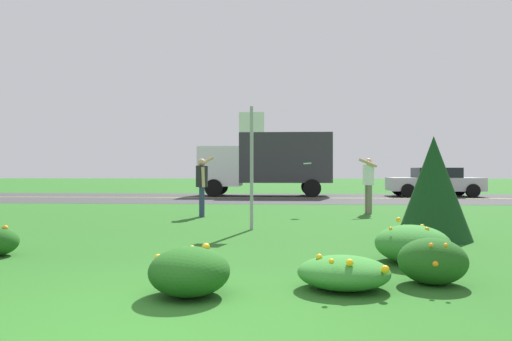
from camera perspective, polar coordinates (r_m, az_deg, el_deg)
The scene contains 14 objects.
ground_plane at distance 12.98m, azimuth -2.13°, elevation -5.83°, with size 120.00×120.00×0.00m, color #26601E.
highway_strip at distance 22.11m, azimuth 0.13°, elevation -3.39°, with size 120.00×8.11×0.01m, color #38383A.
highway_center_stripe at distance 22.11m, azimuth 0.13°, elevation -3.38°, with size 120.00×0.16×0.00m, color yellow.
daylily_clump_mid_right at distance 5.39m, azimuth 10.74°, elevation -12.22°, with size 1.04×0.88×0.41m.
daylily_clump_front_right at distance 7.07m, azimuth 18.68°, elevation -8.55°, with size 1.05×1.15×0.60m.
daylily_clump_mid_left at distance 5.05m, azimuth -8.19°, elevation -12.17°, with size 0.86×0.86×0.54m.
daylily_clump_front_left at distance 5.87m, azimuth 20.89°, elevation -10.36°, with size 0.80×0.71×0.54m.
sign_post_near_path at distance 10.31m, azimuth -0.54°, elevation 1.88°, with size 0.56×0.10×2.75m.
evergreen_shrub_side at distance 9.51m, azimuth 21.02°, elevation -1.98°, with size 1.40×1.40×1.99m, color #143D19.
person_thrower_dark_shirt at distance 13.24m, azimuth -6.66°, elevation -1.39°, with size 0.54×0.57×1.74m.
person_catcher_white_shirt at distance 14.58m, azimuth 13.65°, elevation -1.17°, with size 0.58×0.58×1.69m.
frisbee_pale_blue at distance 13.93m, azimuth 6.33°, elevation 0.87°, with size 0.25×0.24×0.05m.
car_silver_center_left at distance 25.07m, azimuth 21.11°, elevation -1.30°, with size 4.50×2.00×1.45m.
box_truck_white at distance 23.88m, azimuth 1.48°, elevation 1.19°, with size 6.70×2.46×3.20m.
Camera 1 is at (1.22, -3.66, 1.33)m, focal length 32.52 mm.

